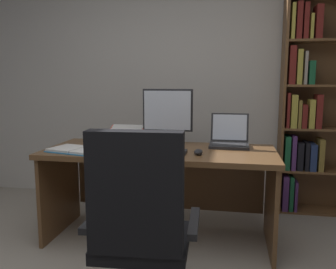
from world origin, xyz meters
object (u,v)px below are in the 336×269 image
at_px(notepad, 133,146).
at_px(laptop, 229,139).
at_px(computer_mouse, 198,152).
at_px(pen, 135,145).
at_px(office_chair, 141,239).
at_px(keyboard, 158,152).
at_px(bookshelf, 320,108).
at_px(desk, 162,171).
at_px(reading_stand_with_book, 125,133).
at_px(monitor, 168,117).
at_px(open_binder, 79,150).

bearing_deg(notepad, laptop, 13.12).
distance_m(computer_mouse, pen, 0.58).
bearing_deg(office_chair, laptop, 66.40).
distance_m(keyboard, pen, 0.32).
bearing_deg(keyboard, computer_mouse, 0.00).
bearing_deg(bookshelf, desk, -149.82).
bearing_deg(bookshelf, office_chair, -125.04).
relative_size(computer_mouse, reading_stand_with_book, 0.33).
height_order(desk, monitor, monitor).
bearing_deg(office_chair, computer_mouse, 70.89).
height_order(bookshelf, laptop, bookshelf).
height_order(laptop, reading_stand_with_book, laptop).
bearing_deg(pen, bookshelf, 26.75).
xyz_separation_m(desk, office_chair, (0.09, -1.03, -0.10)).
relative_size(desk, computer_mouse, 17.24).
relative_size(desk, pen, 12.81).
bearing_deg(office_chair, notepad, 104.67).
distance_m(laptop, notepad, 0.80).
xyz_separation_m(desk, pen, (-0.22, -0.01, 0.21)).
xyz_separation_m(bookshelf, monitor, (-1.35, -0.63, -0.04)).
distance_m(monitor, pen, 0.36).
bearing_deg(monitor, keyboard, -90.00).
bearing_deg(laptop, reading_stand_with_book, 175.96).
distance_m(laptop, reading_stand_with_book, 0.92).
relative_size(bookshelf, keyboard, 4.88).
bearing_deg(pen, reading_stand_with_book, 123.44).
bearing_deg(computer_mouse, bookshelf, 44.11).
height_order(laptop, computer_mouse, laptop).
height_order(office_chair, reading_stand_with_book, office_chair).
relative_size(office_chair, reading_stand_with_book, 3.31).
bearing_deg(keyboard, desk, 94.53).
bearing_deg(keyboard, pen, 137.71).
relative_size(laptop, open_binder, 0.65).
bearing_deg(monitor, bookshelf, 24.97).
bearing_deg(reading_stand_with_book, desk, -32.09).
height_order(keyboard, reading_stand_with_book, reading_stand_with_book).
xyz_separation_m(reading_stand_with_book, open_binder, (-0.21, -0.51, -0.06)).
bearing_deg(notepad, office_chair, -72.01).
bearing_deg(open_binder, reading_stand_with_book, 81.90).
bearing_deg(pen, computer_mouse, -21.92).
distance_m(bookshelf, reading_stand_with_book, 1.85).
bearing_deg(computer_mouse, notepad, 158.79).
xyz_separation_m(desk, notepad, (-0.24, -0.01, 0.20)).
xyz_separation_m(monitor, open_binder, (-0.61, -0.44, -0.22)).
bearing_deg(monitor, open_binder, -144.12).
bearing_deg(notepad, pen, 0.00).
distance_m(open_binder, pen, 0.45).
bearing_deg(bookshelf, open_binder, -151.38).
height_order(computer_mouse, pen, computer_mouse).
height_order(computer_mouse, notepad, computer_mouse).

